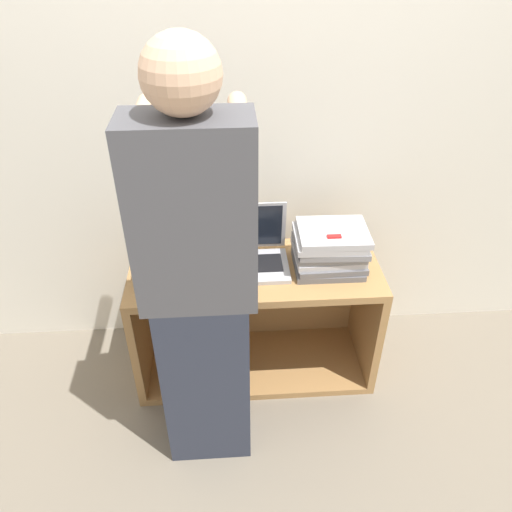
{
  "coord_description": "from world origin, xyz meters",
  "views": [
    {
      "loc": [
        -0.12,
        -1.56,
        1.98
      ],
      "look_at": [
        0.0,
        0.17,
        0.74
      ],
      "focal_mm": 35.0,
      "sensor_mm": 36.0,
      "label": 1
    }
  ],
  "objects_px": {
    "laptop_stack_right": "(329,248)",
    "person": "(199,288)",
    "laptop_open": "(254,253)",
    "laptop_stack_left": "(179,256)"
  },
  "relations": [
    {
      "from": "laptop_stack_left",
      "to": "laptop_stack_right",
      "type": "distance_m",
      "value": 0.67
    },
    {
      "from": "laptop_stack_left",
      "to": "laptop_stack_right",
      "type": "bearing_deg",
      "value": -0.34
    },
    {
      "from": "laptop_open",
      "to": "laptop_stack_left",
      "type": "distance_m",
      "value": 0.34
    },
    {
      "from": "laptop_stack_right",
      "to": "person",
      "type": "bearing_deg",
      "value": -142.6
    },
    {
      "from": "laptop_open",
      "to": "person",
      "type": "xyz_separation_m",
      "value": [
        -0.22,
        -0.47,
        0.19
      ]
    },
    {
      "from": "laptop_open",
      "to": "laptop_stack_left",
      "type": "bearing_deg",
      "value": -172.47
    },
    {
      "from": "person",
      "to": "laptop_open",
      "type": "bearing_deg",
      "value": 64.64
    },
    {
      "from": "laptop_open",
      "to": "laptop_stack_right",
      "type": "height_order",
      "value": "laptop_open"
    },
    {
      "from": "laptop_stack_left",
      "to": "person",
      "type": "distance_m",
      "value": 0.47
    },
    {
      "from": "laptop_open",
      "to": "person",
      "type": "height_order",
      "value": "person"
    }
  ]
}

